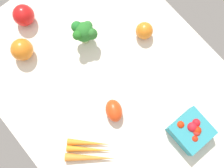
{
  "coord_description": "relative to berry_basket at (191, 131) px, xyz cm",
  "views": [
    {
      "loc": [
        17.7,
        -14.79,
        102.43
      ],
      "look_at": [
        0.0,
        0.0,
        4.0
      ],
      "focal_mm": 45.37,
      "sensor_mm": 36.0,
      "label": 1
    }
  ],
  "objects": [
    {
      "name": "heirloom_tomato_orange",
      "position": [
        -37.66,
        12.0,
        -0.26
      ],
      "size": [
        6.41,
        6.41,
        6.41
      ],
      "primitive_type": "sphere",
      "color": "orange",
      "rests_on": "tablecloth"
    },
    {
      "name": "roma_tomato",
      "position": [
        -22.1,
        -15.69,
        -0.62
      ],
      "size": [
        9.58,
        8.48,
        5.69
      ],
      "primitive_type": "ellipsoid",
      "rotation": [
        0.0,
        0.0,
        5.85
      ],
      "color": "#E24016",
      "rests_on": "tablecloth"
    },
    {
      "name": "berry_basket",
      "position": [
        0.0,
        0.0,
        0.0
      ],
      "size": [
        11.71,
        11.71,
        7.6
      ],
      "color": "teal",
      "rests_on": "tablecloth"
    },
    {
      "name": "broccoli_head",
      "position": [
        -49.9,
        -6.11,
        3.66
      ],
      "size": [
        8.99,
        8.9,
        10.77
      ],
      "color": "#A0C47D",
      "rests_on": "tablecloth"
    },
    {
      "name": "carrot_bunch",
      "position": [
        -16.74,
        -30.98,
        -2.18
      ],
      "size": [
        16.8,
        16.15,
        2.91
      ],
      "color": "orange",
      "rests_on": "tablecloth"
    },
    {
      "name": "bell_pepper_orange",
      "position": [
        -60.19,
        -27.07,
        0.65
      ],
      "size": [
        10.25,
        10.25,
        8.23
      ],
      "primitive_type": "ellipsoid",
      "rotation": [
        0.0,
        0.0,
        2.8
      ],
      "color": "orange",
      "rests_on": "tablecloth"
    },
    {
      "name": "tablecloth",
      "position": [
        -29.97,
        -9.99,
        -4.47
      ],
      "size": [
        104.0,
        76.0,
        2.0
      ],
      "primitive_type": "cube",
      "color": "silver",
      "rests_on": "ground"
    },
    {
      "name": "bell_pepper_red",
      "position": [
        -70.73,
        -18.73,
        0.73
      ],
      "size": [
        11.06,
        11.06,
        8.4
      ],
      "primitive_type": "ellipsoid",
      "rotation": [
        0.0,
        0.0,
        5.64
      ],
      "color": "red",
      "rests_on": "tablecloth"
    }
  ]
}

